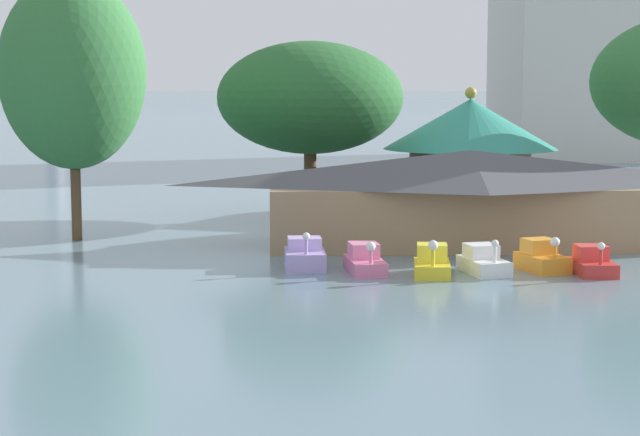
{
  "coord_description": "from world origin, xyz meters",
  "views": [
    {
      "loc": [
        1.75,
        -11.39,
        7.72
      ],
      "look_at": [
        3.05,
        22.3,
        3.49
      ],
      "focal_mm": 60.45,
      "sensor_mm": 36.0,
      "label": 1
    }
  ],
  "objects": [
    {
      "name": "pedal_boat_lavender",
      "position": [
        2.83,
        33.12,
        0.52
      ],
      "size": [
        1.71,
        2.63,
        1.67
      ],
      "rotation": [
        0.0,
        0.0,
        -1.54
      ],
      "color": "#B299D8",
      "rests_on": "ground"
    },
    {
      "name": "pedal_boat_pink",
      "position": [
        5.28,
        32.18,
        0.47
      ],
      "size": [
        1.64,
        3.06,
        1.43
      ],
      "rotation": [
        0.0,
        0.0,
        -1.47
      ],
      "color": "pink",
      "rests_on": "ground"
    },
    {
      "name": "pedal_boat_yellow",
      "position": [
        7.92,
        31.26,
        0.5
      ],
      "size": [
        1.69,
        2.67,
        1.59
      ],
      "rotation": [
        0.0,
        0.0,
        -1.68
      ],
      "color": "yellow",
      "rests_on": "ground"
    },
    {
      "name": "pedal_boat_white",
      "position": [
        10.09,
        31.67,
        0.47
      ],
      "size": [
        1.94,
        2.87,
        1.54
      ],
      "rotation": [
        0.0,
        0.0,
        -1.36
      ],
      "color": "white",
      "rests_on": "ground"
    },
    {
      "name": "pedal_boat_orange",
      "position": [
        12.59,
        32.06,
        0.53
      ],
      "size": [
        2.06,
        2.65,
        1.55
      ],
      "rotation": [
        0.0,
        0.0,
        -1.27
      ],
      "color": "orange",
      "rests_on": "ground"
    },
    {
      "name": "pedal_boat_red",
      "position": [
        14.48,
        31.29,
        0.46
      ],
      "size": [
        1.46,
        2.48,
        1.47
      ],
      "rotation": [
        0.0,
        0.0,
        -1.56
      ],
      "color": "red",
      "rests_on": "ground"
    },
    {
      "name": "boathouse",
      "position": [
        10.86,
        39.42,
        2.39
      ],
      "size": [
        20.54,
        7.19,
        4.55
      ],
      "color": "#9E7F5B",
      "rests_on": "ground"
    },
    {
      "name": "green_roof_pavilion",
      "position": [
        13.13,
        52.23,
        4.0
      ],
      "size": [
        10.34,
        10.34,
        7.49
      ],
      "color": "brown",
      "rests_on": "ground"
    },
    {
      "name": "shoreline_tree_tall_left",
      "position": [
        -8.24,
        41.75,
        8.22
      ],
      "size": [
        7.12,
        7.12,
        12.94
      ],
      "color": "brown",
      "rests_on": "ground"
    },
    {
      "name": "shoreline_tree_mid",
      "position": [
        3.56,
        50.11,
        6.88
      ],
      "size": [
        10.6,
        10.6,
        10.09
      ],
      "color": "brown",
      "rests_on": "ground"
    },
    {
      "name": "background_building_block",
      "position": [
        36.1,
        100.37,
        13.72
      ],
      "size": [
        22.41,
        18.55,
        27.41
      ],
      "color": "beige",
      "rests_on": "ground"
    }
  ]
}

